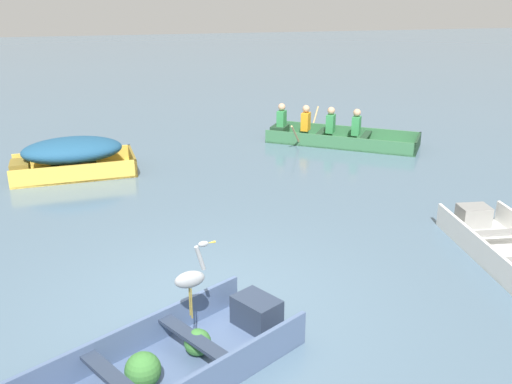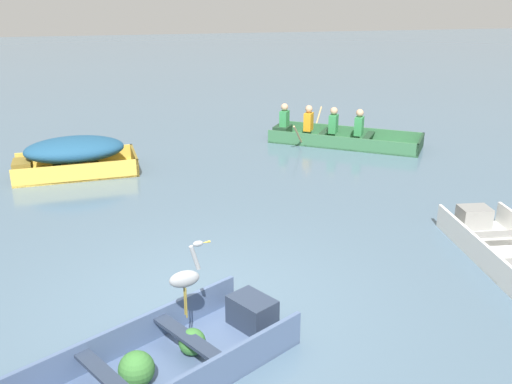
{
  "view_description": "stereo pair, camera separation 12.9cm",
  "coord_description": "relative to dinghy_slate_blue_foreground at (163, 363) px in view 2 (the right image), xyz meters",
  "views": [
    {
      "loc": [
        -0.73,
        -5.94,
        3.68
      ],
      "look_at": [
        1.29,
        2.92,
        0.35
      ],
      "focal_mm": 40.0,
      "sensor_mm": 36.0,
      "label": 1
    },
    {
      "loc": [
        -0.61,
        -5.96,
        3.68
      ],
      "look_at": [
        1.29,
        2.92,
        0.35
      ],
      "focal_mm": 40.0,
      "sensor_mm": 36.0,
      "label": 2
    }
  ],
  "objects": [
    {
      "name": "ground_plane",
      "position": [
        0.52,
        1.16,
        -0.14
      ],
      "size": [
        80.0,
        80.0,
        0.0
      ],
      "primitive_type": "plane",
      "color": "slate"
    },
    {
      "name": "dinghy_slate_blue_foreground",
      "position": [
        0.0,
        0.0,
        0.0
      ],
      "size": [
        3.19,
        2.56,
        0.39
      ],
      "color": "#475B7F",
      "rests_on": "ground"
    },
    {
      "name": "skiff_white_near_moored",
      "position": [
        4.93,
        1.52,
        -0.02
      ],
      "size": [
        1.33,
        2.95,
        0.37
      ],
      "color": "white",
      "rests_on": "ground"
    },
    {
      "name": "skiff_yellow_mid_moored",
      "position": [
        -1.39,
        6.89,
        0.29
      ],
      "size": [
        2.52,
        1.45,
        0.76
      ],
      "color": "#E5BC47",
      "rests_on": "ground"
    },
    {
      "name": "rowboat_green_with_crew",
      "position": [
        4.63,
        8.04,
        0.06
      ],
      "size": [
        3.63,
        3.0,
        0.89
      ],
      "color": "#387047",
      "rests_on": "ground"
    },
    {
      "name": "heron_on_dinghy",
      "position": [
        0.29,
        0.41,
        0.71
      ],
      "size": [
        0.46,
        0.2,
        0.84
      ],
      "color": "olive",
      "rests_on": "dinghy_slate_blue_foreground"
    }
  ]
}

